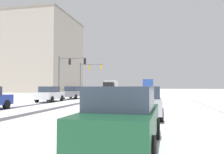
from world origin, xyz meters
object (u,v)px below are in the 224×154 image
at_px(car_dark_green_sixth, 122,117).
at_px(bus_oncoming, 148,85).
at_px(car_white_third, 50,94).
at_px(traffic_signal_near_left, 68,68).
at_px(box_truck_delivery, 111,86).
at_px(car_silver_fifth, 144,102).
at_px(traffic_signal_far_left, 88,72).
at_px(car_grey_second, 73,93).
at_px(car_yellow_cab_lead, 153,92).
at_px(office_building_far_left_block, 35,55).

bearing_deg(car_dark_green_sixth, bus_oncoming, 92.29).
bearing_deg(car_white_third, car_dark_green_sixth, -57.07).
height_order(traffic_signal_near_left, bus_oncoming, traffic_signal_near_left).
xyz_separation_m(bus_oncoming, box_truck_delivery, (-7.73, -10.35, -0.36)).
xyz_separation_m(car_silver_fifth, car_dark_green_sixth, (-0.15, -5.92, 0.00)).
relative_size(traffic_signal_far_left, traffic_signal_near_left, 1.00).
height_order(bus_oncoming, box_truck_delivery, bus_oncoming).
bearing_deg(bus_oncoming, car_grey_second, -104.02).
height_order(car_silver_fifth, box_truck_delivery, box_truck_delivery).
relative_size(car_yellow_cab_lead, car_grey_second, 1.01).
bearing_deg(car_silver_fifth, car_dark_green_sixth, -91.42).
height_order(car_yellow_cab_lead, car_grey_second, same).
distance_m(traffic_signal_near_left, car_grey_second, 7.61).
relative_size(traffic_signal_near_left, car_silver_fifth, 1.56).
relative_size(car_grey_second, office_building_far_left_block, 0.18).
bearing_deg(office_building_far_left_block, car_dark_green_sixth, -57.14).
bearing_deg(car_yellow_cab_lead, bus_oncoming, 94.42).
bearing_deg(traffic_signal_near_left, car_grey_second, -61.37).
relative_size(car_white_third, box_truck_delivery, 0.56).
relative_size(traffic_signal_far_left, box_truck_delivery, 0.87).
bearing_deg(car_silver_fifth, traffic_signal_near_left, 121.66).
xyz_separation_m(car_yellow_cab_lead, car_dark_green_sixth, (0.06, -27.17, 0.00)).
height_order(car_dark_green_sixth, bus_oncoming, bus_oncoming).
bearing_deg(office_building_far_left_block, car_grey_second, -52.33).
distance_m(traffic_signal_far_left, office_building_far_left_block, 27.57).
relative_size(bus_oncoming, box_truck_delivery, 1.49).
bearing_deg(car_silver_fifth, traffic_signal_far_left, 112.93).
distance_m(traffic_signal_far_left, car_grey_second, 16.70).
height_order(car_white_third, car_dark_green_sixth, same).
height_order(traffic_signal_far_left, car_dark_green_sixth, traffic_signal_far_left).
height_order(car_grey_second, box_truck_delivery, box_truck_delivery).
distance_m(car_yellow_cab_lead, car_white_third, 15.13).
bearing_deg(car_silver_fifth, bus_oncoming, 92.74).
relative_size(traffic_signal_far_left, car_dark_green_sixth, 1.57).
bearing_deg(traffic_signal_far_left, car_silver_fifth, -67.07).
bearing_deg(traffic_signal_far_left, office_building_far_left_block, 143.27).
bearing_deg(traffic_signal_near_left, car_silver_fifth, -58.34).
bearing_deg(bus_oncoming, box_truck_delivery, -126.73).
distance_m(car_yellow_cab_lead, office_building_far_left_block, 45.27).
distance_m(traffic_signal_near_left, car_white_third, 12.65).
height_order(traffic_signal_far_left, bus_oncoming, traffic_signal_far_left).
bearing_deg(traffic_signal_far_left, car_yellow_cab_lead, -39.19).
height_order(car_dark_green_sixth, office_building_far_left_block, office_building_far_left_block).
bearing_deg(car_grey_second, office_building_far_left_block, 127.67).
relative_size(car_silver_fifth, box_truck_delivery, 0.56).
distance_m(bus_oncoming, office_building_far_left_block, 33.99).
distance_m(car_yellow_cab_lead, car_silver_fifth, 21.26).
xyz_separation_m(traffic_signal_far_left, car_grey_second, (3.20, -15.96, -3.77)).
xyz_separation_m(car_yellow_cab_lead, office_building_far_left_block, (-34.93, 26.99, 10.03)).
distance_m(car_grey_second, office_building_far_left_block, 41.68).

